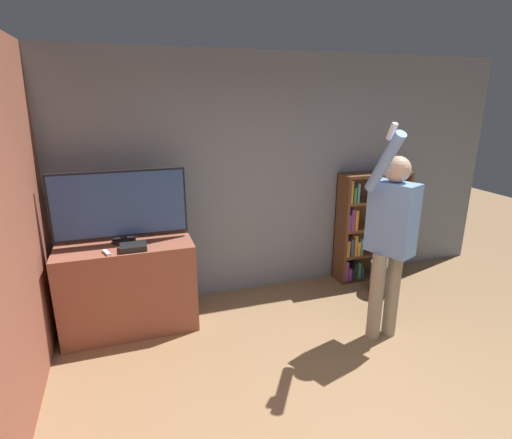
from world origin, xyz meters
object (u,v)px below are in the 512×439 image
at_px(game_console, 133,247).
at_px(bookshelf, 365,230).
at_px(person, 391,233).
at_px(television, 120,206).
at_px(waste_bin, 383,277).

distance_m(game_console, bookshelf, 2.83).
relative_size(game_console, person, 0.12).
bearing_deg(television, person, -23.63).
bearing_deg(television, waste_bin, -4.27).
xyz_separation_m(bookshelf, waste_bin, (0.00, -0.44, -0.45)).
bearing_deg(television, bookshelf, 4.54).
xyz_separation_m(bookshelf, person, (-0.57, -1.23, 0.43)).
distance_m(television, waste_bin, 3.06).
distance_m(television, person, 2.50).
xyz_separation_m(game_console, person, (2.21, -0.77, 0.15)).
xyz_separation_m(television, waste_bin, (2.86, -0.21, -1.07)).
relative_size(bookshelf, waste_bin, 3.63).
bearing_deg(bookshelf, person, -115.03).
bearing_deg(bookshelf, waste_bin, -89.84).
xyz_separation_m(television, bookshelf, (2.86, 0.23, -0.62)).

